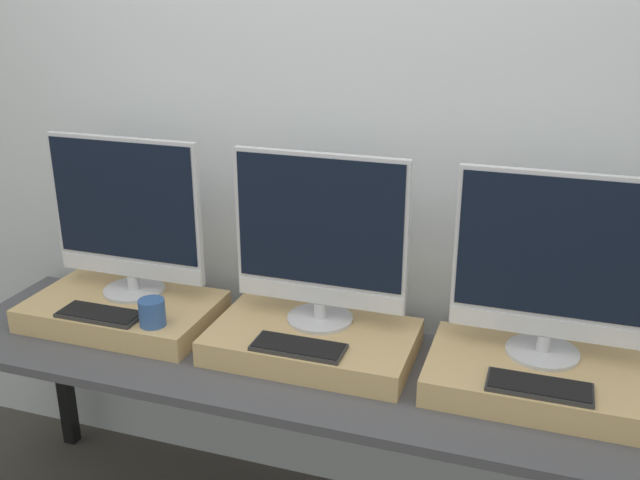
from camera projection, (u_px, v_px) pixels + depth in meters
wall_back at (343, 151)px, 2.32m from camera, size 8.00×0.04×2.60m
workbench at (306, 380)px, 2.21m from camera, size 2.39×0.61×0.72m
wooden_riser_left at (123, 311)px, 2.43m from camera, size 0.63×0.38×0.08m
monitor_left at (126, 215)px, 2.39m from camera, size 0.55×0.21×0.55m
keyboard_left at (100, 314)px, 2.30m from camera, size 0.28×0.11×0.01m
mug at (152, 313)px, 2.23m from camera, size 0.08×0.08×0.09m
wooden_riser_center at (312, 342)px, 2.23m from camera, size 0.63×0.38×0.08m
monitor_center at (320, 238)px, 2.18m from camera, size 0.55×0.21×0.55m
keyboard_center at (298, 347)px, 2.10m from camera, size 0.28×0.11×0.01m
wooden_riser_right at (539, 379)px, 2.02m from camera, size 0.63×0.38×0.08m
monitor_right at (553, 265)px, 1.98m from camera, size 0.55×0.21×0.55m
keyboard_right at (539, 387)px, 1.90m from camera, size 0.28×0.11×0.01m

